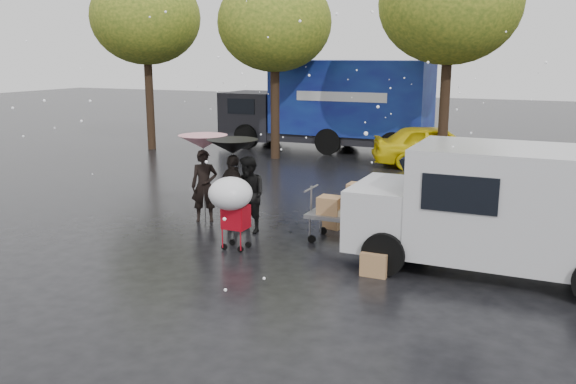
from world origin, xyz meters
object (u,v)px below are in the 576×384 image
at_px(person_black, 234,192).
at_px(blue_truck, 331,105).
at_px(shopping_cart, 231,198).
at_px(white_van, 504,208).
at_px(person_pink, 204,186).
at_px(yellow_taxi, 435,146).
at_px(vendor_cart, 350,208).

height_order(person_black, blue_truck, blue_truck).
relative_size(shopping_cart, white_van, 0.30).
distance_m(person_pink, yellow_taxi, 9.76).
bearing_deg(yellow_taxi, blue_truck, 43.11).
bearing_deg(blue_truck, yellow_taxi, -24.19).
distance_m(white_van, yellow_taxi, 10.38).
height_order(vendor_cart, blue_truck, blue_truck).
bearing_deg(blue_truck, vendor_cart, -67.91).
bearing_deg(vendor_cart, yellow_taxi, 90.75).
bearing_deg(blue_truck, shopping_cart, -77.93).
relative_size(blue_truck, yellow_taxi, 1.99).
height_order(vendor_cart, yellow_taxi, yellow_taxi).
relative_size(person_pink, vendor_cart, 1.08).
xyz_separation_m(shopping_cart, white_van, (4.83, 0.90, 0.10)).
distance_m(person_pink, shopping_cart, 2.35).
relative_size(person_pink, yellow_taxi, 0.39).
bearing_deg(shopping_cart, person_pink, 134.60).
relative_size(shopping_cart, yellow_taxi, 0.35).
bearing_deg(person_black, blue_truck, -53.19).
height_order(person_pink, yellow_taxi, person_pink).
bearing_deg(blue_truck, person_pink, -84.35).
bearing_deg(yellow_taxi, person_black, 142.68).
bearing_deg(person_black, white_van, -157.75).
bearing_deg(person_pink, yellow_taxi, 39.78).
xyz_separation_m(vendor_cart, yellow_taxi, (-0.12, 9.38, -0.02)).
bearing_deg(shopping_cart, yellow_taxi, 80.75).
height_order(person_pink, vendor_cart, person_pink).
distance_m(shopping_cart, blue_truck, 13.15).
height_order(person_black, vendor_cart, person_black).
xyz_separation_m(white_van, blue_truck, (-7.57, 11.93, 0.60)).
relative_size(person_pink, shopping_cart, 1.12).
bearing_deg(shopping_cart, blue_truck, 102.07).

